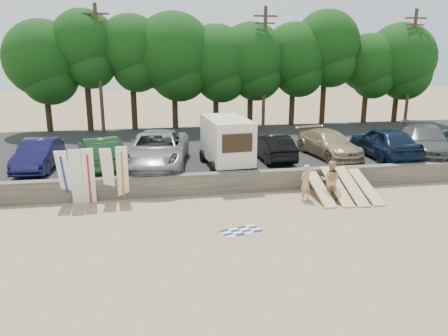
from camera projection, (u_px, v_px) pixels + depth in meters
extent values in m
plane|color=tan|center=(313.00, 210.00, 18.51)|extent=(120.00, 120.00, 0.00)
cube|color=#6B6356|center=(291.00, 179.00, 21.23)|extent=(44.00, 0.50, 1.00)
cube|color=#282828|center=(255.00, 149.00, 28.41)|extent=(44.00, 14.50, 0.70)
cylinder|color=#382616|center=(48.00, 107.00, 32.31)|extent=(0.44, 0.44, 3.59)
sphere|color=#174E16|center=(43.00, 59.00, 31.40)|extent=(5.56, 5.56, 5.56)
cylinder|color=#382616|center=(89.00, 102.00, 32.51)|extent=(0.44, 0.44, 4.34)
sphere|color=#174E16|center=(84.00, 43.00, 31.41)|extent=(4.79, 4.79, 4.79)
cylinder|color=#382616|center=(134.00, 102.00, 33.27)|extent=(0.44, 0.44, 4.11)
sphere|color=#174E16|center=(131.00, 48.00, 32.23)|extent=(4.92, 4.92, 4.92)
cylinder|color=#382616|center=(175.00, 103.00, 33.81)|extent=(0.44, 0.44, 3.84)
sphere|color=#174E16|center=(173.00, 53.00, 32.84)|extent=(6.13, 6.13, 6.13)
cylinder|color=#382616|center=(216.00, 105.00, 34.39)|extent=(0.44, 0.44, 3.49)
sphere|color=#174E16|center=(216.00, 60.00, 33.50)|extent=(5.42, 5.42, 5.42)
cylinder|color=#382616|center=(250.00, 103.00, 34.83)|extent=(0.44, 0.44, 3.59)
sphere|color=#174E16|center=(251.00, 58.00, 33.92)|extent=(5.47, 5.47, 5.47)
cylinder|color=#382616|center=(292.00, 102.00, 35.39)|extent=(0.44, 0.44, 3.70)
sphere|color=#174E16|center=(294.00, 56.00, 34.45)|extent=(5.22, 5.22, 5.22)
cylinder|color=#382616|center=(323.00, 97.00, 35.67)|extent=(0.44, 0.44, 4.35)
sphere|color=#174E16|center=(326.00, 43.00, 34.57)|extent=(5.24, 5.24, 5.24)
cylinder|color=#382616|center=(365.00, 103.00, 36.48)|extent=(0.44, 0.44, 3.32)
sphere|color=#174E16|center=(368.00, 63.00, 35.64)|extent=(4.71, 4.71, 4.71)
cylinder|color=#382616|center=(396.00, 101.00, 36.91)|extent=(0.44, 0.44, 3.54)
sphere|color=#174E16|center=(400.00, 59.00, 36.01)|extent=(5.79, 5.79, 5.79)
cylinder|color=#473321|center=(99.00, 71.00, 30.75)|extent=(0.26, 0.26, 9.00)
cube|color=#473321|center=(95.00, 14.00, 29.76)|extent=(1.80, 0.12, 0.12)
cube|color=#473321|center=(96.00, 21.00, 29.89)|extent=(1.50, 0.10, 0.10)
cylinder|color=#473321|center=(264.00, 69.00, 32.72)|extent=(0.26, 0.26, 9.00)
cube|color=#473321|center=(266.00, 16.00, 31.73)|extent=(1.80, 0.12, 0.12)
cube|color=#473321|center=(265.00, 23.00, 31.86)|extent=(1.50, 0.10, 0.10)
cylinder|color=#473321|center=(411.00, 68.00, 34.68)|extent=(0.26, 0.26, 9.00)
cube|color=#473321|center=(416.00, 18.00, 33.70)|extent=(1.80, 0.12, 0.12)
cube|color=#473321|center=(415.00, 25.00, 33.83)|extent=(1.50, 0.10, 0.10)
cube|color=silver|center=(227.00, 139.00, 22.49)|extent=(2.28, 4.10, 2.18)
cube|color=black|center=(237.00, 143.00, 20.57)|extent=(1.48, 0.15, 0.89)
cylinder|color=black|center=(213.00, 167.00, 21.33)|extent=(0.25, 0.67, 0.65)
cylinder|color=black|center=(253.00, 165.00, 21.82)|extent=(0.25, 0.67, 0.65)
cylinder|color=black|center=(202.00, 156.00, 23.74)|extent=(0.25, 0.67, 0.65)
cylinder|color=black|center=(239.00, 154.00, 24.23)|extent=(0.25, 0.67, 0.65)
imported|color=#131240|center=(39.00, 155.00, 22.13)|extent=(1.82, 4.64, 1.51)
imported|color=#133618|center=(101.00, 153.00, 22.27)|extent=(2.91, 5.23, 1.63)
imported|color=gray|center=(157.00, 149.00, 22.65)|extent=(3.89, 6.78, 1.78)
imported|color=black|center=(272.00, 147.00, 24.12)|extent=(1.70, 4.42, 1.44)
imported|color=tan|center=(329.00, 144.00, 24.86)|extent=(2.77, 5.26, 1.45)
imported|color=black|center=(384.00, 142.00, 24.55)|extent=(2.09, 5.20, 1.77)
imported|color=#474A4C|center=(425.00, 141.00, 25.00)|extent=(4.53, 6.26, 1.68)
cube|color=white|center=(65.00, 177.00, 18.93)|extent=(0.56, 0.88, 2.50)
cube|color=white|center=(76.00, 177.00, 18.80)|extent=(0.56, 0.64, 2.56)
cube|color=white|center=(89.00, 176.00, 18.93)|extent=(0.56, 0.60, 2.57)
cube|color=white|center=(108.00, 174.00, 19.28)|extent=(0.56, 0.81, 2.52)
cube|color=white|center=(123.00, 174.00, 19.33)|extent=(0.54, 0.59, 2.56)
cube|color=#D2BB84|center=(319.00, 188.00, 19.94)|extent=(0.56, 2.87, 0.99)
cube|color=#D2BB84|center=(337.00, 186.00, 19.96)|extent=(0.56, 2.83, 1.13)
cube|color=#D2BB84|center=(351.00, 186.00, 20.00)|extent=(0.56, 2.84, 1.11)
cube|color=#D2BB84|center=(365.00, 186.00, 20.19)|extent=(0.56, 2.88, 0.99)
imported|color=tan|center=(305.00, 182.00, 19.61)|extent=(0.72, 0.64, 1.65)
imported|color=tan|center=(330.00, 180.00, 19.71)|extent=(1.08, 0.98, 1.80)
cube|color=#25872D|center=(333.00, 191.00, 20.56)|extent=(0.41, 0.34, 0.32)
cube|color=#C37816|center=(351.00, 187.00, 21.24)|extent=(0.30, 0.26, 0.22)
plane|color=white|center=(241.00, 231.00, 16.37)|extent=(1.85, 1.85, 0.00)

